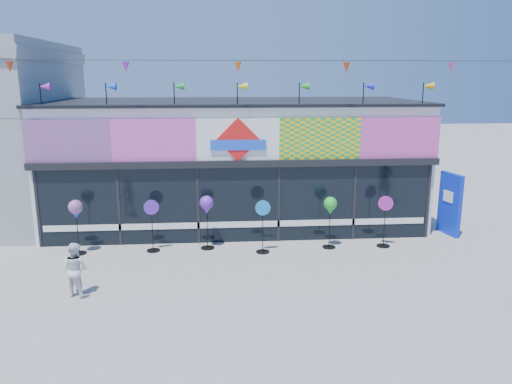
{
  "coord_description": "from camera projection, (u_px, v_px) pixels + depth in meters",
  "views": [
    {
      "loc": [
        -0.6,
        -10.94,
        4.88
      ],
      "look_at": [
        0.41,
        2.0,
        1.86
      ],
      "focal_mm": 35.0,
      "sensor_mm": 36.0,
      "label": 1
    }
  ],
  "objects": [
    {
      "name": "ground",
      "position": [
        245.0,
        288.0,
        11.78
      ],
      "size": [
        80.0,
        80.0,
        0.0
      ],
      "primitive_type": "plane",
      "color": "gray",
      "rests_on": "ground"
    },
    {
      "name": "kite_shop",
      "position": [
        235.0,
        161.0,
        17.08
      ],
      "size": [
        16.0,
        5.7,
        5.31
      ],
      "color": "white",
      "rests_on": "ground"
    },
    {
      "name": "blue_sign",
      "position": [
        450.0,
        204.0,
        15.62
      ],
      "size": [
        0.34,
        0.99,
        1.96
      ],
      "rotation": [
        0.0,
        0.0,
        0.2
      ],
      "color": "#0C2ABB",
      "rests_on": "ground"
    },
    {
      "name": "spinner_0",
      "position": [
        76.0,
        211.0,
        13.78
      ],
      "size": [
        0.4,
        0.4,
        1.56
      ],
      "color": "black",
      "rests_on": "ground"
    },
    {
      "name": "spinner_1",
      "position": [
        152.0,
        224.0,
        14.1
      ],
      "size": [
        0.42,
        0.38,
        1.51
      ],
      "color": "black",
      "rests_on": "ground"
    },
    {
      "name": "spinner_2",
      "position": [
        207.0,
        206.0,
        14.21
      ],
      "size": [
        0.4,
        0.4,
        1.57
      ],
      "color": "black",
      "rests_on": "ground"
    },
    {
      "name": "spinner_3",
      "position": [
        263.0,
        225.0,
        13.99
      ],
      "size": [
        0.43,
        0.39,
        1.52
      ],
      "color": "black",
      "rests_on": "ground"
    },
    {
      "name": "spinner_4",
      "position": [
        330.0,
        207.0,
        14.29
      ],
      "size": [
        0.39,
        0.39,
        1.52
      ],
      "color": "black",
      "rests_on": "ground"
    },
    {
      "name": "spinner_5",
      "position": [
        385.0,
        220.0,
        14.48
      ],
      "size": [
        0.41,
        0.39,
        1.52
      ],
      "color": "black",
      "rests_on": "ground"
    },
    {
      "name": "child",
      "position": [
        75.0,
        269.0,
        11.27
      ],
      "size": [
        0.7,
        0.57,
        1.25
      ],
      "primitive_type": "imported",
      "rotation": [
        0.0,
        0.0,
        2.72
      ],
      "color": "silver",
      "rests_on": "ground"
    }
  ]
}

